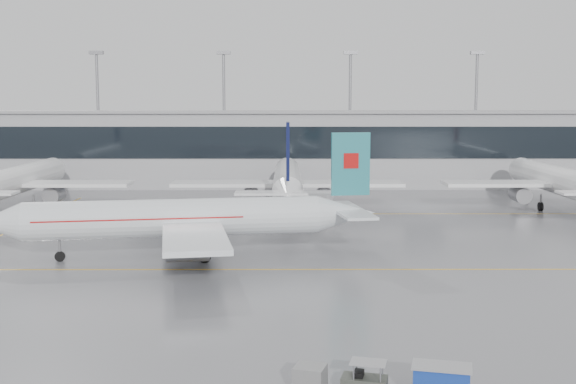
{
  "coord_description": "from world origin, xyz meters",
  "views": [
    {
      "loc": [
        -0.21,
        -58.68,
        13.85
      ],
      "look_at": [
        0.0,
        12.0,
        5.0
      ],
      "focal_mm": 45.0,
      "sensor_mm": 36.0,
      "label": 1
    }
  ],
  "objects_px": {
    "air_canada_jet": "(189,219)",
    "baggage_cart": "(441,380)",
    "baggage_tug": "(364,382)",
    "gse_unit": "(310,380)"
  },
  "relations": [
    {
      "from": "air_canada_jet",
      "to": "baggage_cart",
      "type": "relative_size",
      "value": 11.79
    },
    {
      "from": "baggage_tug",
      "to": "gse_unit",
      "type": "height_order",
      "value": "baggage_tug"
    },
    {
      "from": "baggage_tug",
      "to": "baggage_cart",
      "type": "distance_m",
      "value": 3.63
    },
    {
      "from": "baggage_tug",
      "to": "gse_unit",
      "type": "distance_m",
      "value": 2.62
    },
    {
      "from": "baggage_tug",
      "to": "gse_unit",
      "type": "relative_size",
      "value": 2.33
    },
    {
      "from": "baggage_tug",
      "to": "air_canada_jet",
      "type": "bearing_deg",
      "value": 125.7
    },
    {
      "from": "air_canada_jet",
      "to": "baggage_tug",
      "type": "relative_size",
      "value": 10.71
    },
    {
      "from": "baggage_tug",
      "to": "baggage_cart",
      "type": "relative_size",
      "value": 1.1
    },
    {
      "from": "air_canada_jet",
      "to": "baggage_tug",
      "type": "xyz_separation_m",
      "value": [
        12.43,
        -30.59,
        -2.94
      ]
    },
    {
      "from": "baggage_tug",
      "to": "gse_unit",
      "type": "xyz_separation_m",
      "value": [
        -2.61,
        -0.18,
        0.16
      ]
    }
  ]
}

